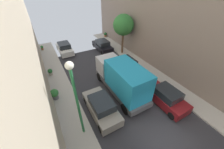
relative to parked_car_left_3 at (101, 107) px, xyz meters
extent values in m
plane|color=#2D2D33|center=(2.70, -4.08, -0.72)|extent=(32.00, 32.00, 0.00)
cube|color=#B7B2A8|center=(7.70, -4.08, -0.64)|extent=(2.00, 44.00, 0.15)
cube|color=gray|center=(0.00, 0.04, -0.17)|extent=(1.76, 4.20, 0.76)
cube|color=#1E2328|center=(0.00, -0.11, 0.53)|extent=(1.56, 2.10, 0.64)
cylinder|color=black|center=(-0.78, 1.59, -0.40)|extent=(0.22, 0.64, 0.64)
cylinder|color=black|center=(0.78, 1.59, -0.40)|extent=(0.22, 0.64, 0.64)
cylinder|color=black|center=(-0.78, -1.51, -0.40)|extent=(0.22, 0.64, 0.64)
cylinder|color=black|center=(0.78, -1.51, -0.40)|extent=(0.22, 0.64, 0.64)
cube|color=white|center=(0.00, 12.86, -0.17)|extent=(1.76, 4.20, 0.76)
cube|color=#1E2328|center=(0.00, 12.71, 0.53)|extent=(1.56, 2.10, 0.64)
cylinder|color=black|center=(-0.78, 14.41, -0.40)|extent=(0.22, 0.64, 0.64)
cylinder|color=black|center=(0.78, 14.41, -0.40)|extent=(0.22, 0.64, 0.64)
cylinder|color=black|center=(-0.78, 11.31, -0.40)|extent=(0.22, 0.64, 0.64)
cylinder|color=black|center=(0.78, 11.31, -0.40)|extent=(0.22, 0.64, 0.64)
cube|color=maroon|center=(5.40, -1.67, -0.17)|extent=(1.76, 4.20, 0.76)
cube|color=#1E2328|center=(5.40, -1.82, 0.53)|extent=(1.56, 2.10, 0.64)
cylinder|color=black|center=(4.62, -0.12, -0.40)|extent=(0.22, 0.64, 0.64)
cylinder|color=black|center=(6.18, -0.12, -0.40)|extent=(0.22, 0.64, 0.64)
cylinder|color=black|center=(4.62, -3.22, -0.40)|extent=(0.22, 0.64, 0.64)
cylinder|color=black|center=(6.18, -3.22, -0.40)|extent=(0.22, 0.64, 0.64)
cube|color=red|center=(5.40, 4.40, -0.17)|extent=(1.76, 4.20, 0.76)
cube|color=#1E2328|center=(5.40, 4.25, 0.53)|extent=(1.56, 2.10, 0.64)
cylinder|color=black|center=(4.62, 5.95, -0.40)|extent=(0.22, 0.64, 0.64)
cylinder|color=black|center=(6.18, 5.95, -0.40)|extent=(0.22, 0.64, 0.64)
cylinder|color=black|center=(4.62, 2.85, -0.40)|extent=(0.22, 0.64, 0.64)
cylinder|color=black|center=(6.18, 2.85, -0.40)|extent=(0.22, 0.64, 0.64)
cube|color=black|center=(5.40, 11.01, -0.17)|extent=(1.76, 4.20, 0.76)
cube|color=#1E2328|center=(5.40, 10.86, 0.53)|extent=(1.56, 2.10, 0.64)
cylinder|color=black|center=(4.62, 12.56, -0.40)|extent=(0.22, 0.64, 0.64)
cylinder|color=black|center=(6.18, 12.56, -0.40)|extent=(0.22, 0.64, 0.64)
cylinder|color=black|center=(4.62, 9.46, -0.40)|extent=(0.22, 0.64, 0.64)
cylinder|color=black|center=(6.18, 9.46, -0.40)|extent=(0.22, 0.64, 0.64)
cube|color=#4C4C51|center=(2.70, 1.43, 0.01)|extent=(2.20, 6.60, 0.50)
cube|color=#B7B7BC|center=(2.70, 3.83, 1.11)|extent=(2.10, 1.80, 1.70)
cube|color=#1E8CB7|center=(2.70, 0.43, 1.46)|extent=(2.24, 4.20, 2.40)
cylinder|color=black|center=(1.72, 4.03, -0.24)|extent=(0.30, 0.96, 0.96)
cylinder|color=black|center=(3.68, 4.03, -0.24)|extent=(0.30, 0.96, 0.96)
cylinder|color=black|center=(1.72, -0.97, -0.24)|extent=(0.30, 0.96, 0.96)
cylinder|color=black|center=(3.68, -0.97, -0.24)|extent=(0.30, 0.96, 0.96)
cylinder|color=brown|center=(7.42, 8.42, 0.92)|extent=(0.30, 0.30, 2.99)
sphere|color=#2D7233|center=(7.42, 8.42, 3.46)|extent=(2.77, 2.77, 2.77)
cylinder|color=slate|center=(-3.05, 3.40, -0.38)|extent=(0.51, 0.51, 0.37)
sphere|color=#38843D|center=(-3.05, 3.40, 0.10)|extent=(0.74, 0.74, 0.74)
cylinder|color=#B2A899|center=(-2.85, 7.61, -0.43)|extent=(0.44, 0.44, 0.28)
sphere|color=#23602D|center=(-2.85, 7.61, -0.08)|extent=(0.51, 0.51, 0.51)
cylinder|color=brown|center=(-2.93, 15.23, -0.40)|extent=(0.32, 0.32, 0.34)
sphere|color=#2D7233|center=(-2.93, 15.23, -0.07)|extent=(0.38, 0.38, 0.38)
cylinder|color=brown|center=(8.35, 15.83, -0.42)|extent=(0.47, 0.47, 0.30)
sphere|color=#23602D|center=(8.35, 15.83, -0.06)|extent=(0.52, 0.52, 0.52)
cylinder|color=#26723F|center=(-1.90, -0.98, 2.11)|extent=(0.16, 0.16, 5.36)
sphere|color=white|center=(-1.90, -0.98, 5.01)|extent=(0.44, 0.44, 0.44)
camera|label=1|loc=(-2.73, -6.67, 8.35)|focal=21.20mm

